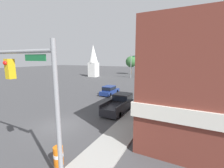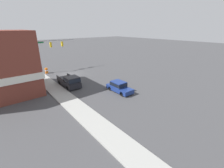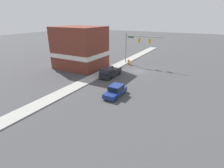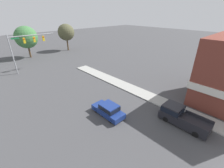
% 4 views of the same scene
% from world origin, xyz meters
% --- Properties ---
extents(ground_plane, '(200.00, 200.00, 0.00)m').
position_xyz_m(ground_plane, '(0.00, 0.00, 0.00)').
color(ground_plane, '#424244').
extents(sidewalk_curb, '(2.40, 60.00, 0.14)m').
position_xyz_m(sidewalk_curb, '(5.70, 0.00, 0.07)').
color(sidewalk_curb, '#9E9E99').
rests_on(sidewalk_curb, ground).
extents(near_signal_assembly, '(8.70, 0.49, 7.03)m').
position_xyz_m(near_signal_assembly, '(2.47, -4.88, 5.15)').
color(near_signal_assembly, gray).
rests_on(near_signal_assembly, ground).
extents(car_lead, '(1.77, 4.33, 1.54)m').
position_xyz_m(car_lead, '(-1.57, 12.94, 0.80)').
color(car_lead, black).
rests_on(car_lead, ground).
extents(pickup_truck_parked, '(2.03, 5.23, 1.89)m').
position_xyz_m(pickup_truck_parked, '(3.29, 6.39, 0.93)').
color(pickup_truck_parked, black).
rests_on(pickup_truck_parked, ground).
extents(construction_barrel, '(0.58, 0.58, 1.14)m').
position_xyz_m(construction_barrel, '(3.90, -3.84, 0.58)').
color(construction_barrel, orange).
rests_on(construction_barrel, ground).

